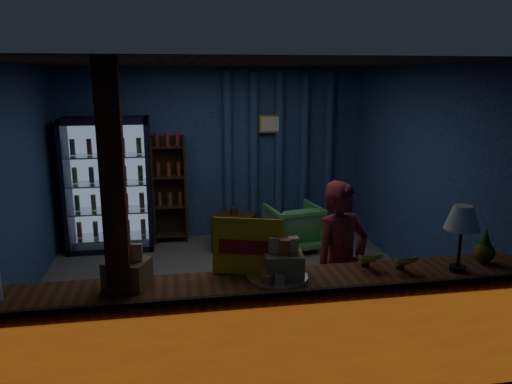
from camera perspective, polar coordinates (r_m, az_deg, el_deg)
ground at (r=5.94m, az=-2.62°, el=-11.43°), size 4.60×4.60×0.00m
room_walls at (r=5.47m, az=-2.79°, el=3.68°), size 4.60×4.60×4.60m
counter at (r=4.04m, az=0.83°, el=-16.47°), size 4.40×0.57×0.99m
support_post at (r=3.67m, az=-15.57°, el=-5.97°), size 0.16×0.16×2.60m
beverage_cooler at (r=7.49m, az=-16.42°, el=0.82°), size 1.20×0.62×1.90m
bottle_shelf at (r=7.60m, az=-9.87°, el=0.27°), size 0.50×0.28×1.60m
curtain_folds at (r=7.76m, az=2.66°, el=4.52°), size 1.74×0.14×2.50m
framed_picture at (r=7.63m, az=1.65°, el=7.79°), size 0.36×0.04×0.28m
shopkeeper at (r=4.64m, az=9.63°, el=-8.34°), size 0.66×0.55×1.57m
green_chair at (r=7.24m, az=4.30°, el=-4.01°), size 0.82×0.84×0.66m
side_table at (r=7.22m, az=-2.52°, el=-4.59°), size 0.69×0.60×0.63m
yellow_sign at (r=3.91m, az=-0.92°, el=-6.27°), size 0.56×0.28×0.44m
snack_box_left at (r=3.86m, az=-14.51°, el=-8.72°), size 0.37×0.34×0.32m
snack_box_centre at (r=3.89m, az=3.17°, el=-8.11°), size 0.32×0.27×0.31m
pastry_tray at (r=3.88m, az=2.44°, el=-9.52°), size 0.48×0.48×0.08m
banana_bunches at (r=4.16m, az=14.51°, el=-7.54°), size 0.48×0.29×0.16m
table_lamp at (r=4.21m, az=22.51°, el=-3.01°), size 0.28×0.28×0.54m
pineapple at (r=4.56m, az=24.65°, el=-5.97°), size 0.17×0.17×0.29m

